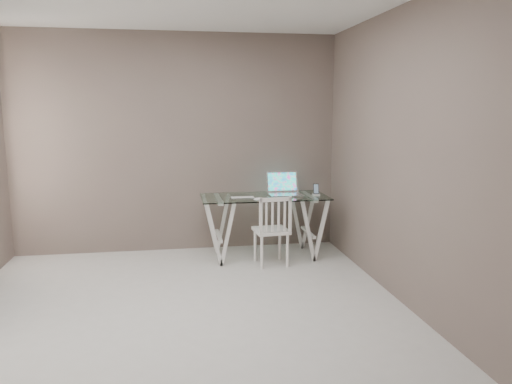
% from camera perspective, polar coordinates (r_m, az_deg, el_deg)
% --- Properties ---
extents(room, '(4.50, 4.52, 2.71)m').
position_cam_1_polar(room, '(4.04, -9.65, 8.49)').
color(room, beige).
rests_on(room, ground).
extents(desk, '(1.50, 0.70, 0.75)m').
position_cam_1_polar(desk, '(6.03, 0.93, -3.87)').
color(desk, silver).
rests_on(desk, ground).
extents(chair, '(0.40, 0.40, 0.82)m').
position_cam_1_polar(chair, '(5.66, 1.93, -4.08)').
color(chair, white).
rests_on(chair, ground).
extents(laptop, '(0.39, 0.35, 0.27)m').
position_cam_1_polar(laptop, '(6.08, 3.19, 0.34)').
color(laptop, silver).
rests_on(laptop, desk).
extents(keyboard, '(0.28, 0.12, 0.01)m').
position_cam_1_polar(keyboard, '(5.84, -1.56, -0.64)').
color(keyboard, silver).
rests_on(keyboard, desk).
extents(mouse, '(0.12, 0.07, 0.04)m').
position_cam_1_polar(mouse, '(5.65, 0.32, -0.82)').
color(mouse, silver).
rests_on(mouse, desk).
extents(phone_dock, '(0.08, 0.08, 0.14)m').
position_cam_1_polar(phone_dock, '(6.05, 6.88, -0.01)').
color(phone_dock, white).
rests_on(phone_dock, desk).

